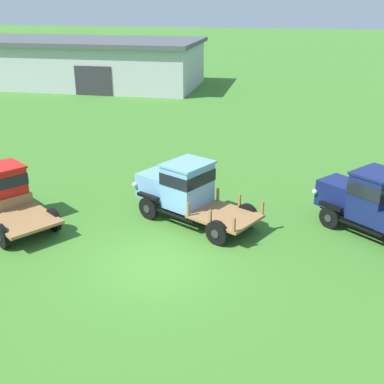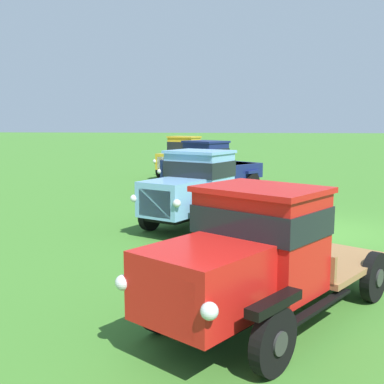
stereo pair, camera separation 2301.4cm
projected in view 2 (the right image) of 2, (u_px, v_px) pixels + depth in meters
The scene contains 5 objects.
ground_plane at pixel (322, 231), 13.35m from camera, with size 240.00×240.00×0.00m, color #3D7528.
vintage_truck_second_in_line at pixel (255, 255), 6.94m from camera, with size 5.06×4.28×2.09m.
vintage_truck_midrow_center at pixel (196, 188), 13.60m from camera, with size 5.13×3.77×2.21m.
vintage_truck_far_side at pixel (210, 167), 20.40m from camera, with size 4.83×4.34×2.23m.
vintage_truck_back_of_row at pixel (183, 157), 25.95m from camera, with size 4.75×3.33×2.24m.
Camera 2 is at (-13.34, 2.29, 3.01)m, focal length 45.00 mm.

